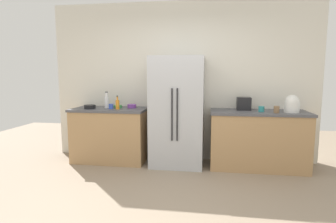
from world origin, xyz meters
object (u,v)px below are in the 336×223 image
(bottle_a, at_px, (107,101))
(bottle_b, at_px, (117,104))
(bowl_c, at_px, (90,107))
(cup_b, at_px, (261,109))
(cup_c, at_px, (276,110))
(cup_a, at_px, (111,106))
(toaster, at_px, (244,104))
(bowl_a, at_px, (118,107))
(bowl_b, at_px, (132,106))
(rice_cooker, at_px, (292,104))
(refrigerator, at_px, (177,112))

(bottle_a, height_order, bottle_b, bottle_a)
(bottle_b, bearing_deg, bowl_c, 179.75)
(bottle_b, xyz_separation_m, cup_b, (2.31, 0.03, -0.04))
(cup_c, bearing_deg, bottle_b, 178.09)
(bottle_b, distance_m, cup_a, 0.13)
(bottle_b, xyz_separation_m, cup_c, (2.51, -0.08, -0.03))
(cup_a, bearing_deg, bowl_c, -175.57)
(bottle_a, bearing_deg, toaster, 2.02)
(cup_a, xyz_separation_m, bowl_a, (0.07, 0.15, -0.02))
(cup_a, relative_size, cup_b, 0.94)
(cup_c, height_order, bowl_b, cup_c)
(rice_cooker, bearing_deg, cup_c, -157.01)
(refrigerator, relative_size, bowl_c, 9.28)
(cup_b, distance_m, bowl_c, 2.80)
(rice_cooker, distance_m, bottle_a, 2.99)
(bowl_a, height_order, bowl_b, bowl_b)
(bottle_a, bearing_deg, bowl_c, -152.58)
(toaster, height_order, cup_a, toaster)
(toaster, distance_m, bowl_a, 2.12)
(bottle_a, bearing_deg, refrigerator, -2.79)
(cup_a, distance_m, cup_b, 2.43)
(bottle_a, distance_m, cup_a, 0.17)
(cup_b, bearing_deg, cup_a, 179.97)
(refrigerator, distance_m, bowl_c, 1.48)
(bottle_b, bearing_deg, bowl_a, 106.53)
(bottle_a, height_order, bowl_a, bottle_a)
(bottle_b, relative_size, bowl_c, 1.18)
(cup_b, bearing_deg, rice_cooker, -1.25)
(rice_cooker, distance_m, bowl_c, 3.24)
(toaster, height_order, bowl_a, toaster)
(cup_a, bearing_deg, bowl_a, 64.36)
(refrigerator, distance_m, bottle_a, 1.24)
(cup_b, relative_size, cup_c, 0.84)
(bowl_a, bearing_deg, cup_c, -5.80)
(bottle_a, relative_size, cup_b, 3.19)
(bowl_b, bearing_deg, bowl_a, -170.53)
(refrigerator, xyz_separation_m, rice_cooker, (1.76, -0.05, 0.16))
(bowl_b, height_order, bowl_c, same)
(rice_cooker, relative_size, cup_c, 2.56)
(toaster, height_order, bottle_b, bottle_b)
(refrigerator, bearing_deg, rice_cooker, -1.70)
(refrigerator, bearing_deg, bottle_b, -175.87)
(cup_a, bearing_deg, cup_c, -2.48)
(cup_b, height_order, bowl_b, cup_b)
(cup_b, relative_size, bowl_b, 0.58)
(refrigerator, height_order, cup_c, refrigerator)
(bottle_a, xyz_separation_m, bowl_c, (-0.25, -0.13, -0.08))
(toaster, xyz_separation_m, bottle_b, (-2.06, -0.21, -0.02))
(rice_cooker, relative_size, cup_b, 3.04)
(bowl_b, bearing_deg, refrigerator, -10.05)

